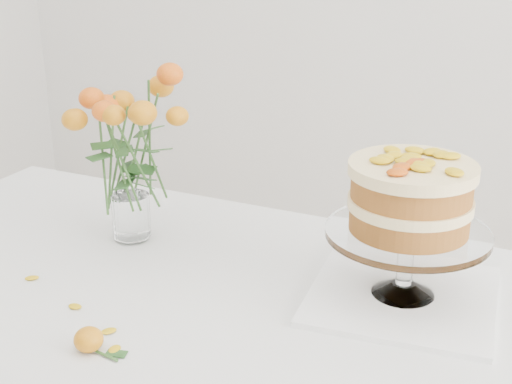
% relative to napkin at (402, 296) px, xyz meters
% --- Properties ---
extents(table, '(1.43, 0.93, 0.76)m').
position_rel_napkin_xyz_m(table, '(-0.39, -0.17, -0.09)').
color(table, '#A37E5F').
rests_on(table, ground).
extents(napkin, '(0.35, 0.35, 0.01)m').
position_rel_napkin_xyz_m(napkin, '(0.00, 0.00, 0.00)').
color(napkin, white).
rests_on(napkin, table).
extents(cake_stand, '(0.28, 0.28, 0.25)m').
position_rel_napkin_xyz_m(cake_stand, '(-0.00, 0.00, 0.18)').
color(cake_stand, white).
rests_on(cake_stand, napkin).
extents(rose_vase, '(0.27, 0.27, 0.39)m').
position_rel_napkin_xyz_m(rose_vase, '(-0.58, 0.01, 0.23)').
color(rose_vase, white).
rests_on(rose_vase, table).
extents(loose_rose_near, '(0.08, 0.05, 0.04)m').
position_rel_napkin_xyz_m(loose_rose_near, '(-0.40, -0.37, 0.01)').
color(loose_rose_near, orange).
rests_on(loose_rose_near, table).
extents(stray_petal_a, '(0.03, 0.02, 0.00)m').
position_rel_napkin_xyz_m(stray_petal_a, '(-0.51, -0.27, -0.00)').
color(stray_petal_a, gold).
rests_on(stray_petal_a, table).
extents(stray_petal_b, '(0.03, 0.02, 0.00)m').
position_rel_napkin_xyz_m(stray_petal_b, '(-0.41, -0.31, -0.00)').
color(stray_petal_b, gold).
rests_on(stray_petal_b, table).
extents(stray_petal_c, '(0.03, 0.02, 0.00)m').
position_rel_napkin_xyz_m(stray_petal_c, '(-0.37, -0.35, -0.00)').
color(stray_petal_c, gold).
rests_on(stray_petal_c, table).
extents(stray_petal_d, '(0.03, 0.02, 0.00)m').
position_rel_napkin_xyz_m(stray_petal_d, '(-0.65, -0.22, -0.00)').
color(stray_petal_d, gold).
rests_on(stray_petal_d, table).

